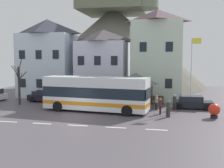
# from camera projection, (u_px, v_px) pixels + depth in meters

# --- Properties ---
(ground_plane) EXTENTS (40.00, 60.00, 0.07)m
(ground_plane) POSITION_uv_depth(u_px,v_px,m) (73.00, 117.00, 23.97)
(ground_plane) COLOR #514A51
(townhouse_00) EXTENTS (6.89, 5.16, 10.34)m
(townhouse_00) POSITION_uv_depth(u_px,v_px,m) (48.00, 58.00, 36.31)
(townhouse_00) COLOR silver
(townhouse_00) RESTS_ON ground_plane
(townhouse_01) EXTENTS (6.20, 5.87, 8.85)m
(townhouse_01) POSITION_uv_depth(u_px,v_px,m) (103.00, 64.00, 35.16)
(townhouse_01) COLOR silver
(townhouse_01) RESTS_ON ground_plane
(townhouse_02) EXTENTS (5.90, 5.53, 11.15)m
(townhouse_02) POSITION_uv_depth(u_px,v_px,m) (157.00, 55.00, 33.46)
(townhouse_02) COLOR silver
(townhouse_02) RESTS_ON ground_plane
(hilltop_castle) EXTENTS (34.27, 34.27, 20.68)m
(hilltop_castle) POSITION_uv_depth(u_px,v_px,m) (114.00, 44.00, 50.88)
(hilltop_castle) COLOR #5C584E
(hilltop_castle) RESTS_ON ground_plane
(transit_bus) EXTENTS (10.53, 3.62, 3.37)m
(transit_bus) POSITION_uv_depth(u_px,v_px,m) (96.00, 94.00, 26.19)
(transit_bus) COLOR white
(transit_bus) RESTS_ON ground_plane
(bus_shelter) EXTENTS (3.60, 3.60, 3.62)m
(bus_shelter) POSITION_uv_depth(u_px,v_px,m) (136.00, 79.00, 28.76)
(bus_shelter) COLOR #473D33
(bus_shelter) RESTS_ON ground_plane
(parked_car_00) EXTENTS (4.03, 2.08, 1.33)m
(parked_car_00) POSITION_uv_depth(u_px,v_px,m) (192.00, 102.00, 27.78)
(parked_car_00) COLOR black
(parked_car_00) RESTS_ON ground_plane
(parked_car_02) EXTENTS (4.03, 2.16, 1.30)m
(parked_car_02) POSITION_uv_depth(u_px,v_px,m) (45.00, 96.00, 32.23)
(parked_car_02) COLOR black
(parked_car_02) RESTS_ON ground_plane
(pedestrian_00) EXTENTS (0.36, 0.32, 1.52)m
(pedestrian_00) POSITION_uv_depth(u_px,v_px,m) (168.00, 108.00, 23.71)
(pedestrian_00) COLOR #38332D
(pedestrian_00) RESTS_ON ground_plane
(pedestrian_01) EXTENTS (0.34, 0.34, 1.48)m
(pedestrian_01) POSITION_uv_depth(u_px,v_px,m) (157.00, 101.00, 27.11)
(pedestrian_01) COLOR #38332D
(pedestrian_01) RESTS_ON ground_plane
(pedestrian_02) EXTENTS (0.36, 0.36, 1.57)m
(pedestrian_02) POSITION_uv_depth(u_px,v_px,m) (175.00, 101.00, 27.03)
(pedestrian_02) COLOR #38332D
(pedestrian_02) RESTS_ON ground_plane
(pedestrian_03) EXTENTS (0.33, 0.38, 1.51)m
(pedestrian_03) POSITION_uv_depth(u_px,v_px,m) (160.00, 106.00, 24.93)
(pedestrian_03) COLOR black
(pedestrian_03) RESTS_ON ground_plane
(public_bench) EXTENTS (1.47, 0.48, 0.87)m
(public_bench) POSITION_uv_depth(u_px,v_px,m) (157.00, 100.00, 30.81)
(public_bench) COLOR brown
(public_bench) RESTS_ON ground_plane
(flagpole) EXTENTS (0.95, 0.10, 7.25)m
(flagpole) POSITION_uv_depth(u_px,v_px,m) (192.00, 68.00, 27.12)
(flagpole) COLOR silver
(flagpole) RESTS_ON ground_plane
(harbour_buoy) EXTENTS (1.02, 1.02, 1.27)m
(harbour_buoy) POSITION_uv_depth(u_px,v_px,m) (214.00, 110.00, 23.31)
(harbour_buoy) COLOR black
(harbour_buoy) RESTS_ON ground_plane
(bare_tree_00) EXTENTS (1.95, 1.68, 5.11)m
(bare_tree_00) POSITION_uv_depth(u_px,v_px,m) (19.00, 84.00, 29.81)
(bare_tree_00) COLOR #382D28
(bare_tree_00) RESTS_ON ground_plane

